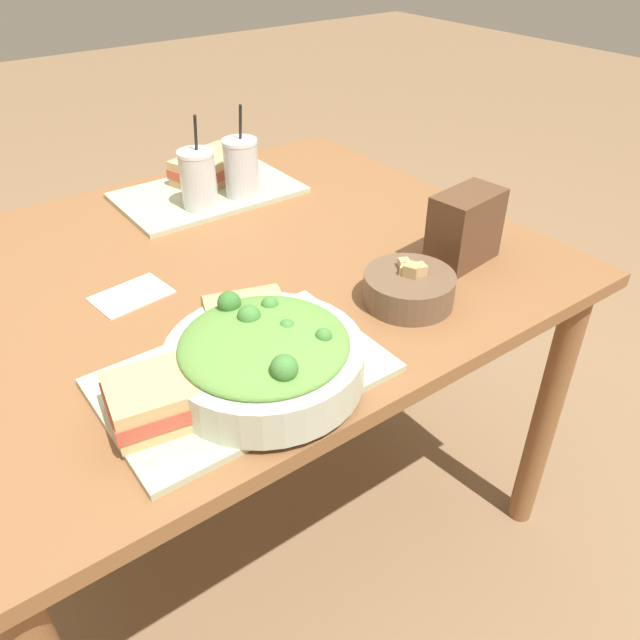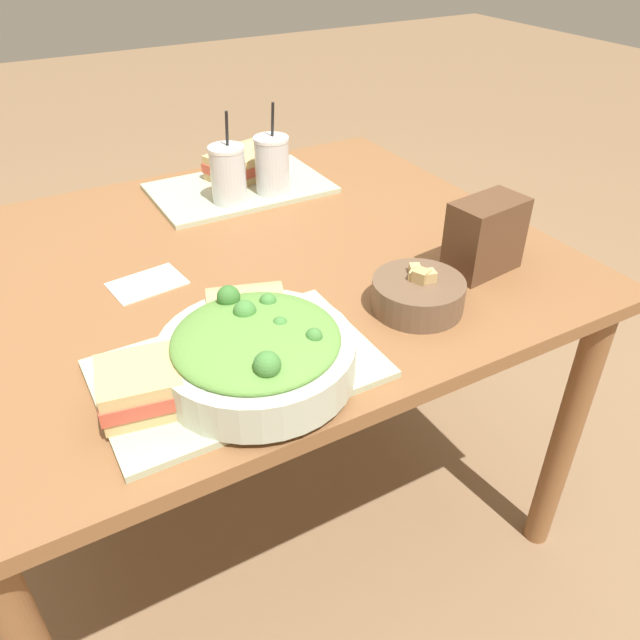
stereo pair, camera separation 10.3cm
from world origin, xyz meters
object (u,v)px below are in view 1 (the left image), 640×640
drink_cup_dark (199,181)px  baguette_near (244,311)px  sandwich_far (203,172)px  chip_bag (465,227)px  salad_bowl (265,355)px  soup_bowl (409,287)px  baguette_far (209,160)px  sandwich_near (151,401)px  drink_cup_red (241,170)px  napkin_folded (131,295)px

drink_cup_dark → baguette_near: bearing=-109.5°
sandwich_far → chip_bag: bearing=-86.5°
salad_bowl → soup_bowl: 0.34m
baguette_far → baguette_near: bearing=139.8°
salad_bowl → drink_cup_dark: bearing=70.9°
soup_bowl → sandwich_near: 0.51m
drink_cup_red → sandwich_far: bearing=110.0°
drink_cup_red → napkin_folded: size_ratio=1.48×
chip_bag → soup_bowl: bearing=-172.3°
sandwich_near → drink_cup_red: bearing=60.0°
soup_bowl → sandwich_far: soup_bowl is taller
salad_bowl → chip_bag: 0.54m
baguette_far → napkin_folded: baguette_far is taller
salad_bowl → soup_bowl: bearing=7.3°
salad_bowl → chip_bag: chip_bag is taller
baguette_far → drink_cup_dark: 0.21m
soup_bowl → chip_bag: bearing=14.8°
soup_bowl → salad_bowl: bearing=-172.7°
sandwich_near → baguette_far: baguette_far is taller
salad_bowl → drink_cup_red: drink_cup_red is taller
napkin_folded → salad_bowl: bearing=-79.6°
baguette_far → drink_cup_dark: bearing=129.4°
baguette_near → baguette_far: bearing=-5.2°
salad_bowl → chip_bag: bearing=10.1°
salad_bowl → sandwich_far: 0.80m
sandwich_far → sandwich_near: bearing=-139.8°
soup_bowl → sandwich_near: bearing=-177.6°
soup_bowl → napkin_folded: bearing=141.3°
soup_bowl → drink_cup_red: 0.58m
sandwich_far → napkin_folded: 0.52m
soup_bowl → sandwich_far: size_ratio=1.04×
sandwich_far → napkin_folded: bearing=-150.4°
salad_bowl → chip_bag: (0.53, 0.10, 0.02)m
baguette_near → sandwich_far: (0.25, 0.62, -0.01)m
drink_cup_red → chip_bag: size_ratio=1.39×
napkin_folded → sandwich_far: bearing=46.9°
baguette_near → chip_bag: (0.49, -0.03, 0.02)m
drink_cup_dark → soup_bowl: bearing=-78.2°
salad_bowl → sandwich_far: (0.29, 0.75, -0.01)m
baguette_far → drink_cup_dark: drink_cup_dark is taller
sandwich_far → baguette_far: (0.05, 0.05, 0.01)m
drink_cup_red → sandwich_near: bearing=-129.9°
baguette_far → napkin_folded: (-0.40, -0.43, -0.05)m
drink_cup_red → salad_bowl: bearing=-117.9°
baguette_near → drink_cup_red: 0.57m
salad_bowl → drink_cup_red: 0.71m
soup_bowl → drink_cup_dark: drink_cup_dark is taller
baguette_far → sandwich_near: bearing=130.2°
baguette_far → chip_bag: size_ratio=0.75×
drink_cup_red → napkin_folded: drink_cup_red is taller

